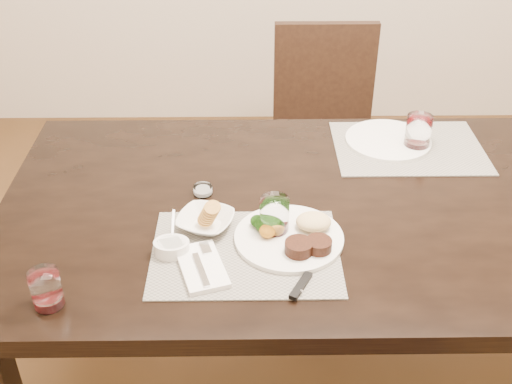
{
  "coord_description": "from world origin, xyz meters",
  "views": [
    {
      "loc": [
        -0.32,
        -1.44,
        1.75
      ],
      "look_at": [
        -0.3,
        -0.05,
        0.82
      ],
      "focal_mm": 45.0,
      "sensor_mm": 36.0,
      "label": 1
    }
  ],
  "objects_px": {
    "steak_knife": "(300,278)",
    "wine_glass_near": "(274,218)",
    "far_plate": "(388,140)",
    "chair_far": "(324,124)",
    "dinner_plate": "(294,236)",
    "cracker_bowl": "(206,221)"
  },
  "relations": [
    {
      "from": "dinner_plate",
      "to": "cracker_bowl",
      "type": "height_order",
      "value": "cracker_bowl"
    },
    {
      "from": "chair_far",
      "to": "dinner_plate",
      "type": "bearing_deg",
      "value": -100.49
    },
    {
      "from": "wine_glass_near",
      "to": "far_plate",
      "type": "bearing_deg",
      "value": 51.09
    },
    {
      "from": "dinner_plate",
      "to": "far_plate",
      "type": "height_order",
      "value": "dinner_plate"
    },
    {
      "from": "dinner_plate",
      "to": "far_plate",
      "type": "xyz_separation_m",
      "value": [
        0.33,
        0.5,
        -0.01
      ]
    },
    {
      "from": "cracker_bowl",
      "to": "wine_glass_near",
      "type": "xyz_separation_m",
      "value": [
        0.18,
        -0.03,
        0.03
      ]
    },
    {
      "from": "chair_far",
      "to": "wine_glass_near",
      "type": "distance_m",
      "value": 1.14
    },
    {
      "from": "chair_far",
      "to": "steak_knife",
      "type": "relative_size",
      "value": 4.14
    },
    {
      "from": "dinner_plate",
      "to": "steak_knife",
      "type": "height_order",
      "value": "dinner_plate"
    },
    {
      "from": "steak_knife",
      "to": "chair_far",
      "type": "bearing_deg",
      "value": 108.58
    },
    {
      "from": "steak_knife",
      "to": "wine_glass_near",
      "type": "height_order",
      "value": "wine_glass_near"
    },
    {
      "from": "chair_far",
      "to": "dinner_plate",
      "type": "relative_size",
      "value": 3.27
    },
    {
      "from": "chair_far",
      "to": "far_plate",
      "type": "height_order",
      "value": "chair_far"
    },
    {
      "from": "cracker_bowl",
      "to": "dinner_plate",
      "type": "bearing_deg",
      "value": -15.0
    },
    {
      "from": "chair_far",
      "to": "far_plate",
      "type": "distance_m",
      "value": 0.67
    },
    {
      "from": "chair_far",
      "to": "steak_knife",
      "type": "xyz_separation_m",
      "value": [
        -0.2,
        -1.25,
        0.26
      ]
    },
    {
      "from": "chair_far",
      "to": "wine_glass_near",
      "type": "xyz_separation_m",
      "value": [
        -0.25,
        -1.07,
        0.3
      ]
    },
    {
      "from": "wine_glass_near",
      "to": "steak_knife",
      "type": "bearing_deg",
      "value": -73.67
    },
    {
      "from": "cracker_bowl",
      "to": "wine_glass_near",
      "type": "distance_m",
      "value": 0.18
    },
    {
      "from": "chair_far",
      "to": "wine_glass_near",
      "type": "height_order",
      "value": "chair_far"
    },
    {
      "from": "chair_far",
      "to": "cracker_bowl",
      "type": "height_order",
      "value": "chair_far"
    },
    {
      "from": "chair_far",
      "to": "cracker_bowl",
      "type": "distance_m",
      "value": 1.16
    }
  ]
}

